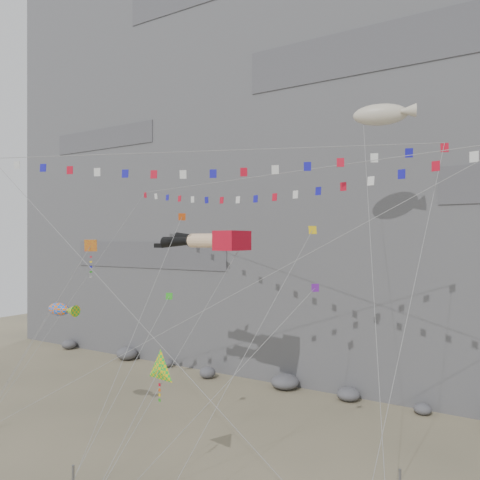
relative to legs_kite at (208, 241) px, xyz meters
The scene contains 14 objects.
ground 15.24m from the legs_kite, 79.21° to the right, with size 120.00×120.00×0.00m, color gray.
cliff 27.82m from the legs_kite, 87.15° to the left, with size 80.00×28.00×50.00m, color slate.
talus_boulders 16.73m from the legs_kite, 83.07° to the left, with size 60.00×3.00×1.20m, color #5D5D62, non-canonical shape.
legs_kite is the anchor object (origin of this frame).
flag_banner_upper 6.39m from the legs_kite, 32.50° to the left, with size 32.82×16.87×27.54m.
flag_banner_lower 7.34m from the legs_kite, 63.07° to the right, with size 28.09×11.00×23.29m.
harlequin_kite 9.76m from the legs_kite, 161.69° to the right, with size 5.09×7.72×15.30m.
fish_windsock 11.82m from the legs_kite, 142.04° to the right, with size 6.11×4.12×10.36m.
delta_kite 11.84m from the legs_kite, 71.12° to the right, with size 2.26×6.60×9.03m.
blimp_windsock 15.24m from the legs_kite, 23.23° to the left, with size 6.32×14.64×26.45m.
small_kite_a 2.97m from the legs_kite, behind, with size 3.00×13.36×20.10m.
small_kite_b 10.08m from the legs_kite, 15.10° to the right, with size 7.97×9.74×15.94m.
small_kite_c 6.23m from the legs_kite, 88.20° to the right, with size 0.94×8.78×12.93m.
small_kite_d 7.98m from the legs_kite, ahead, with size 3.46×13.79×19.60m.
Camera 1 is at (18.86, -21.81, 13.76)m, focal length 35.00 mm.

